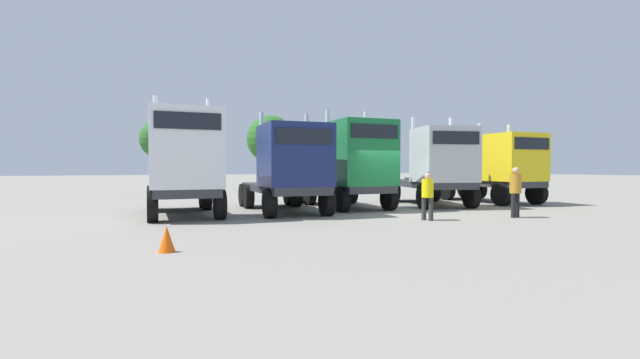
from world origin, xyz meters
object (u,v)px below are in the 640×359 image
object	(u,v)px
visitor_in_hivis	(428,193)
visitor_with_camera	(515,188)
semi_truck_silver	(436,166)
semi_truck_white	(184,163)
semi_truck_navy	(289,168)
semi_truck_green	(355,164)
traffic_cone_near	(167,239)
semi_truck_yellow	(500,168)

from	to	relation	value
visitor_in_hivis	visitor_with_camera	size ratio (longest dim) A/B	0.89
semi_truck_silver	semi_truck_white	bearing A→B (deg)	-75.94
semi_truck_navy	semi_truck_silver	bearing A→B (deg)	95.84
semi_truck_silver	semi_truck_navy	bearing A→B (deg)	-73.84
semi_truck_green	visitor_with_camera	xyz separation A→B (m)	(3.63, -5.35, -0.90)
semi_truck_silver	traffic_cone_near	bearing A→B (deg)	-48.06
visitor_with_camera	traffic_cone_near	distance (m)	12.27
semi_truck_silver	visitor_in_hivis	size ratio (longest dim) A/B	4.15
semi_truck_white	semi_truck_green	size ratio (longest dim) A/B	1.00
semi_truck_yellow	visitor_with_camera	size ratio (longest dim) A/B	3.63
semi_truck_navy	semi_truck_silver	size ratio (longest dim) A/B	0.97
visitor_with_camera	visitor_in_hivis	bearing A→B (deg)	-114.84
semi_truck_green	semi_truck_silver	bearing A→B (deg)	86.44
semi_truck_silver	semi_truck_yellow	distance (m)	4.10
visitor_with_camera	traffic_cone_near	xyz separation A→B (m)	(-12.17, -1.38, -0.78)
semi_truck_navy	visitor_in_hivis	size ratio (longest dim) A/B	4.04
semi_truck_green	traffic_cone_near	distance (m)	11.00
visitor_with_camera	traffic_cone_near	bearing A→B (deg)	-96.71
semi_truck_white	semi_truck_navy	world-z (taller)	semi_truck_white
visitor_in_hivis	traffic_cone_near	size ratio (longest dim) A/B	2.87
semi_truck_yellow	visitor_in_hivis	bearing A→B (deg)	-58.63
semi_truck_yellow	traffic_cone_near	world-z (taller)	semi_truck_yellow
semi_truck_green	traffic_cone_near	world-z (taller)	semi_truck_green
semi_truck_navy	traffic_cone_near	size ratio (longest dim) A/B	11.57
semi_truck_white	visitor_in_hivis	distance (m)	8.71
semi_truck_navy	semi_truck_white	bearing A→B (deg)	-90.17
semi_truck_yellow	visitor_with_camera	xyz separation A→B (m)	(-4.58, -4.83, -0.73)
semi_truck_navy	semi_truck_yellow	size ratio (longest dim) A/B	0.99
semi_truck_white	semi_truck_yellow	xyz separation A→B (m)	(15.42, -0.35, -0.20)
semi_truck_white	visitor_with_camera	world-z (taller)	semi_truck_white
visitor_with_camera	semi_truck_green	bearing A→B (deg)	-159.04
semi_truck_green	semi_truck_silver	size ratio (longest dim) A/B	0.92
semi_truck_white	visitor_in_hivis	size ratio (longest dim) A/B	3.81
semi_truck_green	semi_truck_yellow	world-z (taller)	semi_truck_green
semi_truck_white	semi_truck_green	xyz separation A→B (m)	(7.20, 0.18, -0.02)
visitor_in_hivis	visitor_with_camera	distance (m)	3.50
semi_truck_navy	semi_truck_green	distance (m)	3.33
visitor_with_camera	traffic_cone_near	size ratio (longest dim) A/B	3.22
visitor_with_camera	semi_truck_yellow	bearing A→B (deg)	123.27
visitor_with_camera	semi_truck_navy	bearing A→B (deg)	-137.92
semi_truck_white	semi_truck_navy	bearing A→B (deg)	88.44
semi_truck_white	semi_truck_navy	distance (m)	3.95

